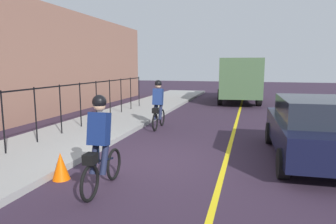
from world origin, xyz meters
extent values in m
plane|color=#302233|center=(0.00, 0.00, 0.00)|extent=(80.00, 80.00, 0.00)
cube|color=yellow|center=(0.00, -1.60, 0.00)|extent=(36.00, 0.12, 0.01)
cube|color=#959592|center=(0.00, 3.40, 0.07)|extent=(40.00, 3.20, 0.15)
cylinder|color=black|center=(-0.79, 3.80, 0.95)|extent=(0.04, 0.04, 1.60)
cylinder|color=black|center=(0.40, 3.80, 0.95)|extent=(0.04, 0.04, 1.60)
cylinder|color=black|center=(1.60, 3.80, 0.95)|extent=(0.04, 0.04, 1.60)
cylinder|color=black|center=(2.79, 3.80, 0.95)|extent=(0.04, 0.04, 1.60)
cylinder|color=black|center=(3.99, 3.80, 0.95)|extent=(0.04, 0.04, 1.60)
cylinder|color=black|center=(5.18, 3.80, 0.95)|extent=(0.04, 0.04, 1.60)
cylinder|color=black|center=(6.38, 3.80, 0.95)|extent=(0.04, 0.04, 1.60)
cylinder|color=black|center=(7.58, 3.80, 0.95)|extent=(0.04, 0.04, 1.60)
cylinder|color=black|center=(8.77, 3.80, 0.95)|extent=(0.04, 0.04, 1.60)
cube|color=black|center=(1.00, 3.80, 1.70)|extent=(15.54, 0.04, 0.04)
torus|color=black|center=(4.45, 1.21, 0.33)|extent=(0.66, 0.09, 0.66)
torus|color=black|center=(3.40, 1.16, 0.33)|extent=(0.66, 0.09, 0.66)
cube|color=black|center=(3.92, 1.18, 0.58)|extent=(0.93, 0.08, 0.24)
cylinder|color=black|center=(3.77, 1.18, 0.73)|extent=(0.03, 0.03, 0.35)
cube|color=navy|center=(3.82, 1.18, 1.21)|extent=(0.35, 0.37, 0.63)
sphere|color=tan|center=(3.87, 1.18, 1.62)|extent=(0.22, 0.22, 0.22)
sphere|color=black|center=(3.87, 1.18, 1.70)|extent=(0.26, 0.26, 0.26)
cylinder|color=#191E38|center=(3.80, 1.28, 0.68)|extent=(0.34, 0.13, 0.65)
cylinder|color=#191E38|center=(3.81, 1.08, 0.68)|extent=(0.34, 0.13, 0.65)
cube|color=black|center=(3.45, 1.17, 0.75)|extent=(0.25, 0.21, 0.18)
torus|color=black|center=(-1.36, 0.54, 0.33)|extent=(0.66, 0.09, 0.66)
torus|color=black|center=(-2.41, 0.50, 0.33)|extent=(0.66, 0.09, 0.66)
cube|color=black|center=(-1.88, 0.52, 0.58)|extent=(0.93, 0.08, 0.24)
cylinder|color=black|center=(-2.03, 0.52, 0.73)|extent=(0.03, 0.03, 0.35)
cube|color=navy|center=(-1.98, 0.52, 1.21)|extent=(0.35, 0.37, 0.63)
sphere|color=tan|center=(-1.93, 0.52, 1.62)|extent=(0.22, 0.22, 0.22)
sphere|color=black|center=(-1.93, 0.52, 1.70)|extent=(0.26, 0.26, 0.26)
cylinder|color=#191E38|center=(-2.01, 0.62, 0.68)|extent=(0.34, 0.13, 0.65)
cylinder|color=#191E38|center=(-2.00, 0.42, 0.68)|extent=(0.34, 0.13, 0.65)
cube|color=black|center=(-2.36, 0.50, 0.75)|extent=(0.25, 0.21, 0.18)
cube|color=black|center=(1.17, -3.64, 0.67)|extent=(4.46, 1.95, 0.70)
cube|color=#1E232D|center=(0.97, -3.65, 1.30)|extent=(2.52, 1.67, 0.56)
cylinder|color=black|center=(2.64, -2.74, 0.32)|extent=(0.65, 0.24, 0.64)
cylinder|color=black|center=(2.69, -4.44, 0.32)|extent=(0.65, 0.24, 0.64)
cylinder|color=black|center=(-0.35, -2.84, 0.32)|extent=(0.65, 0.24, 0.64)
cube|color=#3E5A3A|center=(12.63, -1.39, 1.63)|extent=(4.95, 2.81, 2.30)
cube|color=beige|center=(16.03, -1.09, 1.43)|extent=(2.01, 2.36, 1.90)
cylinder|color=black|center=(15.80, 0.01, 0.48)|extent=(0.98, 0.38, 0.96)
cylinder|color=black|center=(15.99, -2.22, 0.48)|extent=(0.98, 0.38, 0.96)
cylinder|color=black|center=(11.47, -0.37, 0.48)|extent=(0.98, 0.38, 0.96)
cylinder|color=black|center=(11.67, -2.60, 0.48)|extent=(0.98, 0.38, 0.96)
cone|color=#EF5805|center=(-1.65, 1.61, 0.29)|extent=(0.36, 0.36, 0.58)
camera|label=1|loc=(-6.91, -2.14, 2.34)|focal=32.59mm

